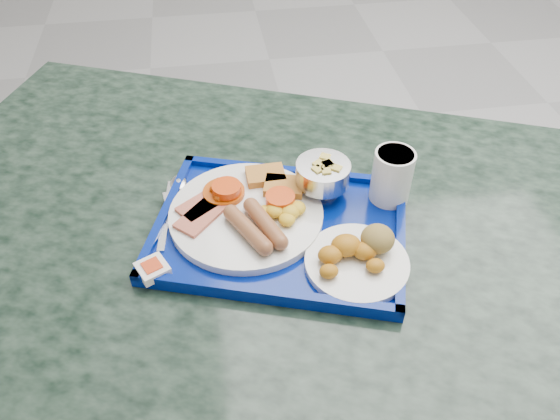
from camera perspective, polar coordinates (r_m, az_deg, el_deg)
The scene contains 10 objects.
floor at distance 2.35m, azimuth 19.95°, elevation 0.56°, with size 6.00×6.00×0.00m, color gray.
table at distance 1.10m, azimuth -2.28°, elevation -9.93°, with size 1.58×1.34×0.83m.
tray at distance 0.92m, azimuth -0.00°, elevation -2.05°, with size 0.49×0.42×0.02m.
main_plate at distance 0.93m, azimuth -3.14°, elevation -0.04°, with size 0.26×0.26×0.04m.
bread_plate at distance 0.86m, azimuth 8.22°, elevation -4.68°, with size 0.16×0.16×0.05m.
fruit_bowl at distance 0.96m, azimuth 4.52°, elevation 3.78°, with size 0.10×0.10×0.07m.
juice_cup at distance 0.96m, azimuth 11.64°, elevation 3.64°, with size 0.07×0.07×0.10m.
spoon at distance 1.00m, azimuth -10.73°, elevation 1.83°, with size 0.05×0.18×0.01m.
knife at distance 0.96m, azimuth -11.78°, elevation -0.45°, with size 0.01×0.17×0.00m, color #AFAFB1.
jam_packet at distance 0.87m, azimuth -13.17°, elevation -6.02°, with size 0.06×0.06×0.02m.
Camera 1 is at (-1.04, -1.48, 1.50)m, focal length 35.00 mm.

